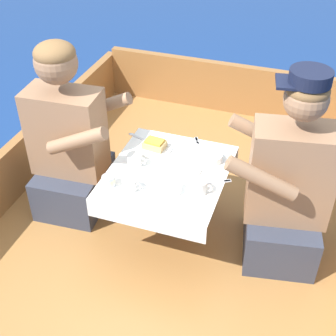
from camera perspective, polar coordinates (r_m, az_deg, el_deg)
ground_plane at (r=2.90m, az=0.41°, el=-10.30°), size 60.00×60.00×0.00m
boat_deck at (r=2.81m, az=0.42°, el=-8.59°), size 2.05×2.82×0.25m
gunwale_port at (r=3.00m, az=-17.83°, el=0.22°), size 0.06×2.82×0.34m
bow_coaming at (r=3.71m, az=7.38°, el=9.68°), size 1.93×0.06×0.39m
cockpit_table at (r=2.43m, az=0.00°, el=-1.37°), size 0.59×0.67×0.43m
person_port at (r=2.65m, az=-11.94°, el=2.78°), size 0.54×0.47×1.02m
person_starboard at (r=2.37m, az=14.31°, el=-2.49°), size 0.57×0.52×1.05m
plate_sandwich at (r=2.56m, az=-1.63°, el=2.43°), size 0.19×0.19×0.01m
plate_bread at (r=2.41m, az=1.58°, el=-0.06°), size 0.21×0.21×0.01m
sandwich at (r=2.54m, az=-1.64°, el=2.94°), size 0.12×0.10×0.05m
bowl_port_near at (r=2.47m, az=5.25°, el=1.33°), size 0.12×0.12×0.04m
bowl_starboard_near at (r=2.26m, az=0.22°, el=-2.35°), size 0.11×0.11×0.04m
coffee_cup_port at (r=2.27m, az=-4.68°, el=-2.02°), size 0.10×0.07×0.06m
coffee_cup_starboard at (r=2.25m, az=3.86°, el=-2.24°), size 0.10×0.08×0.07m
coffee_cup_center at (r=2.42m, az=-4.09°, el=1.03°), size 0.10×0.08×0.07m
tin_can at (r=2.31m, az=-7.27°, el=-1.58°), size 0.07×0.07×0.05m
utensil_knife_starboard at (r=2.20m, az=1.90°, el=-4.50°), size 0.12×0.14×0.00m
utensil_spoon_starboard at (r=2.66m, az=-3.78°, el=3.81°), size 0.17×0.07×0.01m
utensil_fork_starboard at (r=2.60m, az=3.67°, el=2.90°), size 0.09×0.16×0.00m
utensil_fork_port at (r=2.34m, az=6.06°, el=-1.71°), size 0.16×0.10×0.00m
utensil_knife_port at (r=2.56m, az=4.89°, el=2.31°), size 0.15×0.09×0.00m
utensil_spoon_port at (r=2.61m, az=3.49°, el=3.17°), size 0.17×0.03×0.01m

